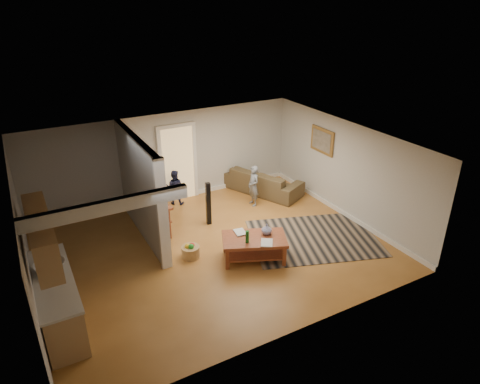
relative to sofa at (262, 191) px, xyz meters
name	(u,v)px	position (x,y,z in m)	size (l,w,h in m)	color
ground	(215,250)	(-2.61, -2.20, 0.00)	(7.50, 7.50, 0.00)	#925925
room_shell	(160,195)	(-3.68, -1.77, 1.46)	(7.54, 6.02, 2.52)	silver
area_rug	(314,238)	(-0.31, -2.86, 0.01)	(2.96, 2.17, 0.01)	black
sofa	(262,191)	(0.00, 0.00, 0.00)	(2.33, 0.91, 0.68)	#4D4826
coffee_table	(255,242)	(-1.99, -2.92, 0.42)	(1.59, 1.29, 0.82)	brown
tv_console	(152,203)	(-3.55, -0.67, 0.76)	(0.66, 1.38, 1.14)	brown
speaker_left	(208,204)	(-2.21, -1.00, 0.57)	(0.11, 0.11, 1.13)	black
speaker_right	(152,215)	(-3.61, -0.80, 0.51)	(0.10, 0.10, 1.02)	black
toy_basket	(191,251)	(-3.21, -2.19, 0.15)	(0.40, 0.40, 0.36)	#A27846
child	(253,205)	(-0.68, -0.61, 0.00)	(0.42, 0.27, 1.14)	slate
toddler	(176,203)	(-2.54, 0.50, 0.00)	(0.48, 0.38, 0.99)	#222547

